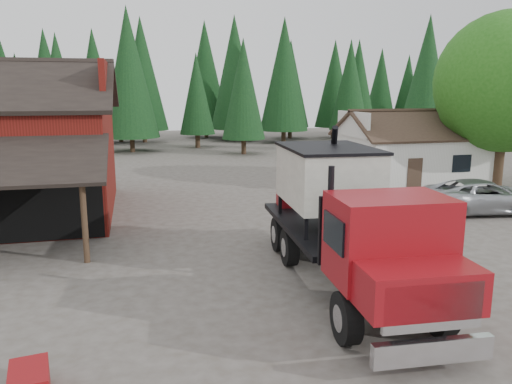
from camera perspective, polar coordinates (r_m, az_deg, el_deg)
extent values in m
plane|color=#4D473D|center=(16.43, 0.74, -8.84)|extent=(120.00, 120.00, 0.00)
cube|color=maroon|center=(24.94, -16.74, 11.67)|extent=(0.25, 7.00, 2.00)
cylinder|color=#382619|center=(17.63, -19.00, -3.30)|extent=(0.20, 0.20, 2.80)
cube|color=silver|center=(32.89, 17.23, 3.60)|extent=(8.00, 6.00, 3.00)
cube|color=#38281E|center=(31.41, 18.89, 7.28)|extent=(8.60, 3.42, 1.80)
cube|color=#38281E|center=(33.97, 16.16, 7.71)|extent=(8.60, 3.42, 1.80)
cube|color=silver|center=(30.80, 11.03, 7.61)|extent=(0.20, 4.20, 1.50)
cube|color=silver|center=(34.91, 23.14, 7.34)|extent=(0.20, 4.20, 1.50)
cube|color=#38281E|center=(29.64, 17.67, 1.78)|extent=(0.90, 0.06, 2.00)
cube|color=black|center=(31.21, 22.45, 3.03)|extent=(1.20, 0.06, 1.00)
cylinder|color=#382619|center=(32.76, 25.97, 3.10)|extent=(0.60, 0.60, 3.20)
sphere|color=#205C15|center=(32.51, 26.69, 11.14)|extent=(8.00, 8.00, 8.00)
sphere|color=#205C15|center=(32.39, 23.94, 9.24)|extent=(4.40, 4.40, 4.40)
cylinder|color=#382619|center=(46.25, -1.41, 5.36)|extent=(0.44, 0.44, 1.60)
cone|color=black|center=(45.99, -1.44, 11.69)|extent=(3.96, 3.96, 9.00)
cylinder|color=#382619|center=(48.66, 18.47, 5.08)|extent=(0.44, 0.44, 1.60)
cone|color=black|center=(48.43, 18.94, 12.26)|extent=(4.84, 4.84, 11.00)
cylinder|color=#382619|center=(49.16, -13.95, 5.39)|extent=(0.44, 0.44, 1.60)
cone|color=black|center=(48.94, -14.33, 13.09)|extent=(5.28, 5.28, 12.00)
cylinder|color=black|center=(11.93, 10.27, -13.97)|extent=(0.47, 1.25, 1.23)
cylinder|color=black|center=(12.89, 20.32, -12.54)|extent=(0.47, 1.25, 1.23)
cylinder|color=black|center=(16.69, 3.86, -6.31)|extent=(0.47, 1.25, 1.23)
cylinder|color=black|center=(17.39, 11.40, -5.79)|extent=(0.47, 1.25, 1.23)
cylinder|color=black|center=(18.14, 2.66, -4.84)|extent=(0.47, 1.25, 1.23)
cylinder|color=black|center=(18.78, 9.66, -4.42)|extent=(0.47, 1.25, 1.23)
cube|color=black|center=(15.26, 9.81, -6.42)|extent=(1.83, 9.64, 0.45)
cube|color=silver|center=(11.00, 19.54, -16.78)|extent=(2.57, 0.36, 0.50)
cube|color=silver|center=(10.71, 19.56, -12.29)|extent=(2.12, 0.24, 1.00)
cube|color=maroon|center=(11.18, 17.91, -10.23)|extent=(2.59, 1.60, 0.95)
cube|color=maroon|center=(12.20, 14.91, -5.18)|extent=(2.79, 2.06, 2.06)
cube|color=black|center=(11.35, 16.89, -4.79)|extent=(2.34, 0.24, 1.00)
cylinder|color=black|center=(12.54, 8.50, -1.57)|extent=(0.17, 0.17, 2.01)
cube|color=black|center=(13.20, 12.86, -4.08)|extent=(2.73, 0.31, 1.78)
cube|color=black|center=(16.59, 8.01, -3.82)|extent=(3.24, 6.63, 0.18)
cube|color=beige|center=(16.24, 8.17, 1.80)|extent=(2.79, 3.83, 1.78)
cone|color=beige|center=(16.46, 8.06, -2.03)|extent=(2.60, 2.60, 0.78)
cube|color=black|center=(16.11, 8.27, 5.01)|extent=(2.91, 3.95, 0.09)
cylinder|color=black|center=(17.93, 8.64, 2.33)|extent=(0.98, 2.40, 3.40)
cube|color=maroon|center=(18.83, 3.58, -0.92)|extent=(0.72, 0.93, 0.50)
cylinder|color=silver|center=(13.80, 18.23, -9.29)|extent=(0.69, 1.15, 0.62)
imported|color=#AFB2B7|center=(26.04, 24.57, -0.46)|extent=(6.06, 3.49, 1.59)
cube|color=maroon|center=(10.90, -24.47, -19.34)|extent=(0.86, 1.20, 0.60)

